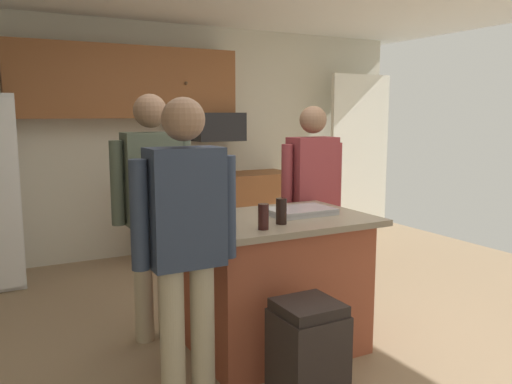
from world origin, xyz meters
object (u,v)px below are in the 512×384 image
at_px(serving_tray, 300,211).
at_px(trash_bin, 307,357).
at_px(person_host_foreground, 153,200).
at_px(glass_pilsner, 281,211).
at_px(kitchen_island, 277,283).
at_px(glass_dark_ale, 263,217).
at_px(microwave_over_range, 217,127).
at_px(person_guest_right, 312,193).
at_px(glass_stout_tall, 213,203).
at_px(person_guest_by_door, 186,236).

distance_m(serving_tray, trash_bin, 1.05).
relative_size(person_host_foreground, glass_pilsner, 10.74).
distance_m(kitchen_island, glass_dark_ale, 0.66).
relative_size(microwave_over_range, person_host_foreground, 0.32).
bearing_deg(trash_bin, glass_pilsner, 75.12).
xyz_separation_m(microwave_over_range, glass_pilsner, (-0.81, -2.80, -0.45)).
relative_size(person_guest_right, glass_pilsner, 10.29).
distance_m(glass_stout_tall, serving_tray, 0.59).
relative_size(kitchen_island, person_guest_right, 0.73).
height_order(kitchen_island, serving_tray, serving_tray).
bearing_deg(glass_stout_tall, microwave_over_range, 65.44).
relative_size(person_guest_by_door, glass_stout_tall, 10.17).
xyz_separation_m(person_guest_by_door, glass_dark_ale, (0.54, 0.15, 0.03)).
bearing_deg(serving_tray, person_guest_by_door, -155.94).
height_order(glass_pilsner, glass_stout_tall, glass_stout_tall).
bearing_deg(person_guest_by_door, trash_bin, -54.74).
bearing_deg(person_guest_right, microwave_over_range, -132.36).
xyz_separation_m(person_host_foreground, glass_dark_ale, (0.41, -0.84, -0.01)).
height_order(person_host_foreground, person_guest_by_door, person_host_foreground).
xyz_separation_m(person_guest_by_door, serving_tray, (0.99, 0.44, -0.03)).
xyz_separation_m(person_guest_by_door, glass_stout_tall, (0.45, 0.69, 0.03)).
bearing_deg(kitchen_island, person_host_foreground, 140.41).
height_order(person_guest_right, glass_pilsner, person_guest_right).
distance_m(person_guest_right, glass_dark_ale, 1.26).
distance_m(glass_dark_ale, glass_stout_tall, 0.55).
height_order(person_guest_by_door, person_guest_right, person_guest_by_door).
bearing_deg(glass_pilsner, microwave_over_range, 73.84).
distance_m(kitchen_island, person_guest_right, 1.00).
height_order(person_host_foreground, person_guest_right, person_host_foreground).
bearing_deg(microwave_over_range, serving_tray, -101.72).
bearing_deg(person_guest_right, glass_dark_ale, 2.00).
xyz_separation_m(kitchen_island, glass_pilsner, (-0.09, -0.20, 0.54)).
bearing_deg(kitchen_island, glass_pilsner, -114.21).
relative_size(person_guest_right, serving_tray, 3.78).
height_order(person_guest_right, glass_dark_ale, person_guest_right).
height_order(glass_dark_ale, trash_bin, glass_dark_ale).
relative_size(person_guest_right, glass_dark_ale, 10.81).
distance_m(person_guest_by_door, glass_dark_ale, 0.56).
height_order(microwave_over_range, person_host_foreground, person_host_foreground).
relative_size(person_guest_by_door, serving_tray, 3.83).
bearing_deg(trash_bin, serving_tray, 60.52).
bearing_deg(glass_pilsner, serving_tray, 37.81).
height_order(kitchen_island, person_guest_right, person_guest_right).
xyz_separation_m(person_host_foreground, serving_tray, (0.86, -0.55, -0.06)).
distance_m(glass_stout_tall, trash_bin, 1.21).
bearing_deg(microwave_over_range, kitchen_island, -105.49).
xyz_separation_m(kitchen_island, serving_tray, (0.18, 0.01, 0.48)).
xyz_separation_m(kitchen_island, glass_dark_ale, (-0.26, -0.28, 0.53)).
relative_size(glass_pilsner, glass_stout_tall, 0.98).
bearing_deg(person_guest_by_door, kitchen_island, 0.00).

